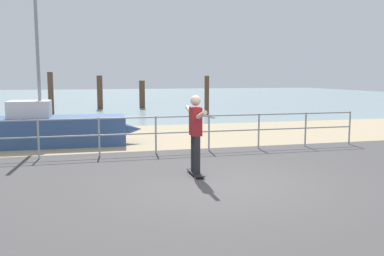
% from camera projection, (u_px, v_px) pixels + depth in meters
% --- Properties ---
extents(ground_plane, '(24.00, 10.00, 0.04)m').
position_uv_depth(ground_plane, '(246.00, 200.00, 7.12)').
color(ground_plane, '#474444').
rests_on(ground_plane, ground).
extents(beach_strip, '(24.00, 6.00, 0.04)m').
position_uv_depth(beach_strip, '(163.00, 136.00, 14.81)').
color(beach_strip, tan).
rests_on(beach_strip, ground).
extents(sea_surface, '(72.00, 50.00, 0.04)m').
position_uv_depth(sea_surface, '(114.00, 97.00, 41.73)').
color(sea_surface, '#849EA3').
rests_on(sea_surface, ground).
extents(railing_fence, '(12.21, 0.05, 1.05)m').
position_uv_depth(railing_fence, '(156.00, 129.00, 11.25)').
color(railing_fence, '#9EA0A5').
rests_on(railing_fence, ground).
extents(sailboat, '(4.97, 1.49, 4.66)m').
position_uv_depth(sailboat, '(57.00, 129.00, 12.58)').
color(sailboat, '#335184').
rests_on(sailboat, ground).
extents(skateboard, '(0.21, 0.80, 0.08)m').
position_uv_depth(skateboard, '(195.00, 173.00, 8.84)').
color(skateboard, black).
rests_on(skateboard, ground).
extents(skateboarder, '(0.22, 1.45, 1.65)m').
position_uv_depth(skateboarder, '(196.00, 129.00, 8.72)').
color(skateboarder, '#26262B').
rests_on(skateboarder, skateboard).
extents(groyne_post_0, '(0.30, 0.30, 2.35)m').
position_uv_depth(groyne_post_0, '(51.00, 93.00, 22.67)').
color(groyne_post_0, '#513826').
rests_on(groyne_post_0, ground).
extents(groyne_post_1, '(0.35, 0.35, 2.16)m').
position_uv_depth(groyne_post_1, '(100.00, 93.00, 26.29)').
color(groyne_post_1, '#513826').
rests_on(groyne_post_1, ground).
extents(groyne_post_2, '(0.37, 0.37, 1.83)m').
position_uv_depth(groyne_post_2, '(142.00, 94.00, 27.17)').
color(groyne_post_2, '#513826').
rests_on(groyne_post_2, ground).
extents(groyne_post_3, '(0.25, 0.25, 2.14)m').
position_uv_depth(groyne_post_3, '(207.00, 96.00, 22.18)').
color(groyne_post_3, '#513826').
rests_on(groyne_post_3, ground).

